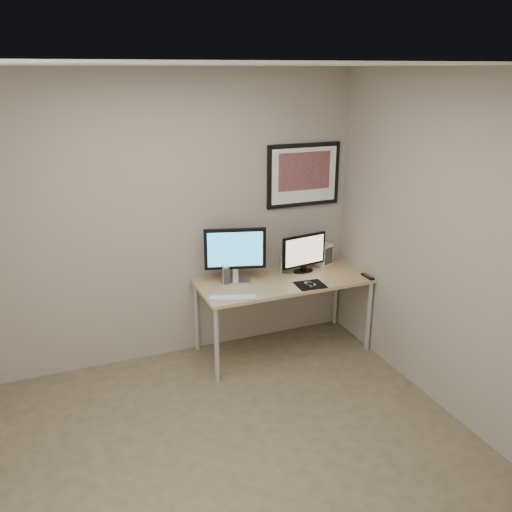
{
  "coord_description": "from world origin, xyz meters",
  "views": [
    {
      "loc": [
        -0.99,
        -2.89,
        2.58
      ],
      "look_at": [
        0.63,
        1.1,
        1.09
      ],
      "focal_mm": 38.0,
      "sensor_mm": 36.0,
      "label": 1
    }
  ],
  "objects_px": {
    "monitor_large": "(235,253)",
    "speaker_right": "(283,265)",
    "framed_art": "(304,175)",
    "fan_unit": "(324,255)",
    "keyboard": "(232,298)",
    "monitor_tv": "(304,252)",
    "speaker_left": "(226,275)",
    "desk": "(283,286)"
  },
  "relations": [
    {
      "from": "framed_art",
      "to": "fan_unit",
      "type": "bearing_deg",
      "value": -35.86
    },
    {
      "from": "framed_art",
      "to": "monitor_tv",
      "type": "xyz_separation_m",
      "value": [
        -0.09,
        -0.23,
        -0.69
      ]
    },
    {
      "from": "monitor_large",
      "to": "speaker_left",
      "type": "bearing_deg",
      "value": -149.16
    },
    {
      "from": "desk",
      "to": "monitor_large",
      "type": "xyz_separation_m",
      "value": [
        -0.43,
        0.11,
        0.35
      ]
    },
    {
      "from": "desk",
      "to": "speaker_left",
      "type": "bearing_deg",
      "value": 171.58
    },
    {
      "from": "desk",
      "to": "monitor_tv",
      "type": "bearing_deg",
      "value": 21.18
    },
    {
      "from": "monitor_large",
      "to": "monitor_tv",
      "type": "xyz_separation_m",
      "value": [
        0.69,
        -0.01,
        -0.08
      ]
    },
    {
      "from": "speaker_left",
      "to": "fan_unit",
      "type": "bearing_deg",
      "value": 15.16
    },
    {
      "from": "speaker_right",
      "to": "monitor_large",
      "type": "bearing_deg",
      "value": -178.26
    },
    {
      "from": "framed_art",
      "to": "keyboard",
      "type": "distance_m",
      "value": 1.41
    },
    {
      "from": "monitor_large",
      "to": "desk",
      "type": "bearing_deg",
      "value": 1.93
    },
    {
      "from": "monitor_large",
      "to": "speaker_left",
      "type": "relative_size",
      "value": 3.11
    },
    {
      "from": "desk",
      "to": "framed_art",
      "type": "bearing_deg",
      "value": 43.46
    },
    {
      "from": "keyboard",
      "to": "desk",
      "type": "bearing_deg",
      "value": 41.1
    },
    {
      "from": "speaker_right",
      "to": "keyboard",
      "type": "relative_size",
      "value": 0.43
    },
    {
      "from": "monitor_tv",
      "to": "fan_unit",
      "type": "relative_size",
      "value": 2.2
    },
    {
      "from": "monitor_large",
      "to": "keyboard",
      "type": "relative_size",
      "value": 1.36
    },
    {
      "from": "monitor_large",
      "to": "speaker_right",
      "type": "bearing_deg",
      "value": 17.97
    },
    {
      "from": "framed_art",
      "to": "monitor_large",
      "type": "height_order",
      "value": "framed_art"
    },
    {
      "from": "framed_art",
      "to": "keyboard",
      "type": "relative_size",
      "value": 1.87
    },
    {
      "from": "speaker_right",
      "to": "monitor_tv",
      "type": "bearing_deg",
      "value": -7.54
    },
    {
      "from": "framed_art",
      "to": "speaker_left",
      "type": "distance_m",
      "value": 1.22
    },
    {
      "from": "monitor_large",
      "to": "fan_unit",
      "type": "bearing_deg",
      "value": 20.97
    },
    {
      "from": "monitor_tv",
      "to": "speaker_left",
      "type": "xyz_separation_m",
      "value": [
        -0.79,
        -0.02,
        -0.11
      ]
    },
    {
      "from": "desk",
      "to": "speaker_right",
      "type": "distance_m",
      "value": 0.21
    },
    {
      "from": "monitor_tv",
      "to": "keyboard",
      "type": "bearing_deg",
      "value": -166.59
    },
    {
      "from": "monitor_tv",
      "to": "speaker_right",
      "type": "distance_m",
      "value": 0.23
    },
    {
      "from": "desk",
      "to": "framed_art",
      "type": "height_order",
      "value": "framed_art"
    },
    {
      "from": "speaker_right",
      "to": "desk",
      "type": "bearing_deg",
      "value": -114.26
    },
    {
      "from": "framed_art",
      "to": "fan_unit",
      "type": "relative_size",
      "value": 3.5
    },
    {
      "from": "framed_art",
      "to": "monitor_large",
      "type": "bearing_deg",
      "value": -163.91
    },
    {
      "from": "monitor_large",
      "to": "framed_art",
      "type": "bearing_deg",
      "value": 31.77
    },
    {
      "from": "framed_art",
      "to": "fan_unit",
      "type": "xyz_separation_m",
      "value": [
        0.19,
        -0.14,
        -0.78
      ]
    },
    {
      "from": "fan_unit",
      "to": "keyboard",
      "type": "bearing_deg",
      "value": -179.99
    },
    {
      "from": "monitor_tv",
      "to": "speaker_right",
      "type": "bearing_deg",
      "value": 164.48
    },
    {
      "from": "keyboard",
      "to": "speaker_right",
      "type": "bearing_deg",
      "value": 48.48
    },
    {
      "from": "speaker_right",
      "to": "fan_unit",
      "type": "xyz_separation_m",
      "value": [
        0.48,
        0.07,
        0.02
      ]
    },
    {
      "from": "speaker_left",
      "to": "fan_unit",
      "type": "distance_m",
      "value": 1.08
    },
    {
      "from": "speaker_right",
      "to": "framed_art",
      "type": "bearing_deg",
      "value": 34.42
    },
    {
      "from": "framed_art",
      "to": "monitor_tv",
      "type": "distance_m",
      "value": 0.74
    },
    {
      "from": "monitor_tv",
      "to": "speaker_right",
      "type": "height_order",
      "value": "monitor_tv"
    },
    {
      "from": "keyboard",
      "to": "fan_unit",
      "type": "bearing_deg",
      "value": 40.03
    }
  ]
}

